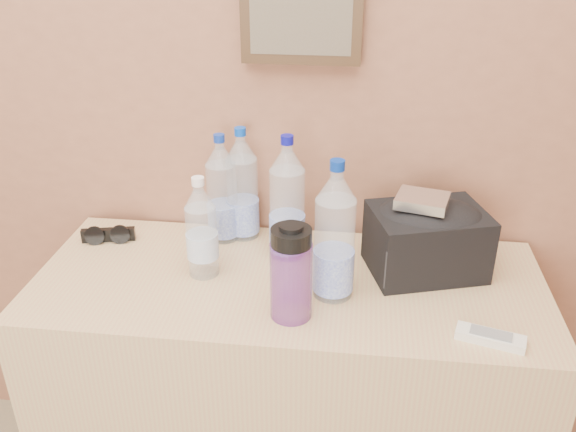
% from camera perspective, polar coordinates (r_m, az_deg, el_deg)
% --- Properties ---
extents(picture_frame, '(0.30, 0.03, 0.25)m').
position_cam_1_polar(picture_frame, '(1.56, 1.25, 18.54)').
color(picture_frame, '#382311').
rests_on(picture_frame, room_shell).
extents(dresser, '(1.28, 0.53, 0.80)m').
position_cam_1_polar(dresser, '(1.78, 0.02, -16.81)').
color(dresser, tan).
rests_on(dresser, ground).
extents(pet_large_a, '(0.08, 0.08, 0.30)m').
position_cam_1_polar(pet_large_a, '(1.67, -6.19, 2.07)').
color(pet_large_a, silver).
rests_on(pet_large_a, dresser).
extents(pet_large_b, '(0.09, 0.09, 0.32)m').
position_cam_1_polar(pet_large_b, '(1.67, -4.30, 2.49)').
color(pet_large_b, '#CCE8FA').
rests_on(pet_large_b, dresser).
extents(pet_large_c, '(0.09, 0.09, 0.33)m').
position_cam_1_polar(pet_large_c, '(1.57, -0.08, 1.12)').
color(pet_large_c, silver).
rests_on(pet_large_c, dresser).
extents(pet_large_d, '(0.09, 0.09, 0.34)m').
position_cam_1_polar(pet_large_d, '(1.40, 4.38, -2.08)').
color(pet_large_d, white).
rests_on(pet_large_d, dresser).
extents(pet_small, '(0.08, 0.08, 0.26)m').
position_cam_1_polar(pet_small, '(1.51, -8.09, -1.56)').
color(pet_small, '#ACC4D8').
rests_on(pet_small, dresser).
extents(nalgene_bottle, '(0.09, 0.09, 0.23)m').
position_cam_1_polar(nalgene_bottle, '(1.34, 0.30, -5.28)').
color(nalgene_bottle, '#672788').
rests_on(nalgene_bottle, dresser).
extents(sunglasses, '(0.15, 0.09, 0.04)m').
position_cam_1_polar(sunglasses, '(1.76, -16.45, -1.69)').
color(sunglasses, black).
rests_on(sunglasses, dresser).
extents(ac_remote, '(0.15, 0.08, 0.02)m').
position_cam_1_polar(ac_remote, '(1.39, 18.40, -10.74)').
color(ac_remote, white).
rests_on(ac_remote, dresser).
extents(toiletry_bag, '(0.32, 0.27, 0.19)m').
position_cam_1_polar(toiletry_bag, '(1.56, 12.87, -1.97)').
color(toiletry_bag, black).
rests_on(toiletry_bag, dresser).
extents(foil_packet, '(0.14, 0.13, 0.03)m').
position_cam_1_polar(foil_packet, '(1.50, 12.45, 1.41)').
color(foil_packet, silver).
rests_on(foil_packet, toiletry_bag).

